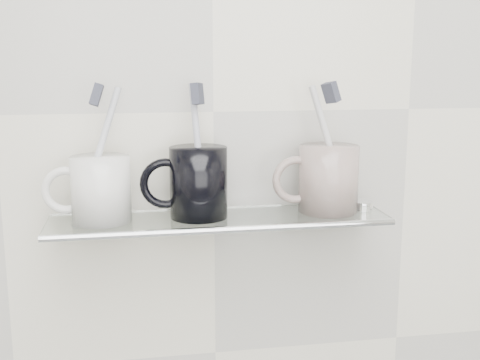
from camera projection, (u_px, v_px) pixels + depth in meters
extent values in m
plane|color=beige|center=(213.00, 112.00, 0.92)|extent=(2.50, 0.00, 2.50)
cube|color=silver|center=(220.00, 219.00, 0.89)|extent=(0.50, 0.12, 0.01)
cylinder|color=silver|center=(225.00, 230.00, 0.84)|extent=(0.50, 0.01, 0.01)
cylinder|color=silver|center=(77.00, 225.00, 0.90)|extent=(0.02, 0.03, 0.02)
cylinder|color=silver|center=(344.00, 213.00, 0.97)|extent=(0.02, 0.03, 0.02)
cylinder|color=white|center=(101.00, 189.00, 0.86)|extent=(0.09, 0.09, 0.09)
torus|color=white|center=(66.00, 190.00, 0.85)|extent=(0.07, 0.01, 0.07)
cylinder|color=#B7BCC7|center=(99.00, 152.00, 0.85)|extent=(0.07, 0.04, 0.18)
cube|color=#313340|center=(96.00, 95.00, 0.83)|extent=(0.02, 0.03, 0.04)
cylinder|color=black|center=(199.00, 182.00, 0.88)|extent=(0.09, 0.09, 0.10)
torus|color=black|center=(166.00, 184.00, 0.87)|extent=(0.07, 0.01, 0.07)
cylinder|color=#A2A3BB|center=(198.00, 149.00, 0.87)|extent=(0.03, 0.04, 0.19)
cube|color=#313340|center=(197.00, 94.00, 0.85)|extent=(0.02, 0.03, 0.03)
cylinder|color=silver|center=(328.00, 179.00, 0.91)|extent=(0.10, 0.10, 0.10)
torus|color=silver|center=(296.00, 180.00, 0.91)|extent=(0.07, 0.01, 0.07)
cylinder|color=silver|center=(329.00, 146.00, 0.90)|extent=(0.07, 0.02, 0.18)
cube|color=#313340|center=(331.00, 92.00, 0.89)|extent=(0.03, 0.03, 0.03)
cylinder|color=silver|center=(362.00, 205.00, 0.93)|extent=(0.03, 0.03, 0.01)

